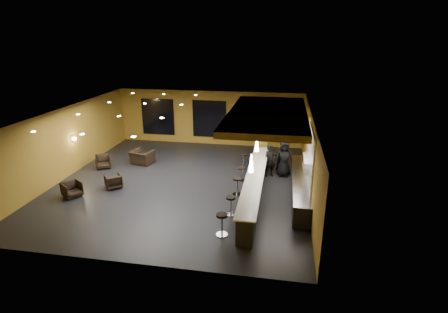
% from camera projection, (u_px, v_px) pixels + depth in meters
% --- Properties ---
extents(floor, '(12.00, 13.00, 0.10)m').
position_uv_depth(floor, '(183.00, 183.00, 17.28)').
color(floor, black).
rests_on(floor, ground).
extents(ceiling, '(12.00, 13.00, 0.10)m').
position_uv_depth(ceiling, '(179.00, 112.00, 16.08)').
color(ceiling, black).
extents(wall_back, '(12.00, 0.10, 3.50)m').
position_uv_depth(wall_back, '(210.00, 118.00, 22.76)').
color(wall_back, '#A27924').
rests_on(wall_back, floor).
extents(wall_front, '(12.00, 0.10, 3.50)m').
position_uv_depth(wall_front, '(119.00, 215.00, 10.60)').
color(wall_front, '#A27924').
rests_on(wall_front, floor).
extents(wall_left, '(0.10, 13.00, 3.50)m').
position_uv_depth(wall_left, '(66.00, 142.00, 17.65)').
color(wall_left, '#A27924').
rests_on(wall_left, floor).
extents(wall_right, '(0.10, 13.00, 3.50)m').
position_uv_depth(wall_right, '(311.00, 156.00, 15.70)').
color(wall_right, '#A27924').
rests_on(wall_right, floor).
extents(wood_soffit, '(3.60, 8.00, 0.28)m').
position_uv_depth(wood_soffit, '(268.00, 114.00, 16.42)').
color(wood_soffit, olive).
rests_on(wood_soffit, ceiling).
extents(window_left, '(2.20, 0.06, 2.40)m').
position_uv_depth(window_left, '(158.00, 117.00, 23.24)').
color(window_left, black).
rests_on(window_left, wall_back).
extents(window_center, '(2.20, 0.06, 2.40)m').
position_uv_depth(window_center, '(209.00, 119.00, 22.67)').
color(window_center, black).
rests_on(window_center, wall_back).
extents(window_right, '(2.20, 0.06, 2.40)m').
position_uv_depth(window_right, '(255.00, 121.00, 22.19)').
color(window_right, black).
rests_on(window_right, wall_back).
extents(tile_backsplash, '(0.06, 3.20, 2.40)m').
position_uv_depth(tile_backsplash, '(310.00, 158.00, 14.70)').
color(tile_backsplash, white).
rests_on(tile_backsplash, wall_right).
extents(bar_counter, '(0.60, 8.00, 1.00)m').
position_uv_depth(bar_counter, '(255.00, 187.00, 15.58)').
color(bar_counter, black).
rests_on(bar_counter, floor).
extents(bar_top, '(0.78, 8.10, 0.05)m').
position_uv_depth(bar_top, '(255.00, 176.00, 15.40)').
color(bar_top, silver).
rests_on(bar_top, bar_counter).
extents(prep_counter, '(0.70, 6.00, 0.86)m').
position_uv_depth(prep_counter, '(300.00, 187.00, 15.74)').
color(prep_counter, black).
rests_on(prep_counter, floor).
extents(prep_top, '(0.72, 6.00, 0.03)m').
position_uv_depth(prep_top, '(301.00, 177.00, 15.59)').
color(prep_top, silver).
rests_on(prep_top, prep_counter).
extents(wall_shelf_lower, '(0.30, 1.50, 0.03)m').
position_uv_depth(wall_shelf_lower, '(306.00, 168.00, 14.67)').
color(wall_shelf_lower, silver).
rests_on(wall_shelf_lower, wall_right).
extents(wall_shelf_upper, '(0.30, 1.50, 0.03)m').
position_uv_depth(wall_shelf_upper, '(307.00, 158.00, 14.52)').
color(wall_shelf_upper, silver).
rests_on(wall_shelf_upper, wall_right).
extents(column, '(0.60, 0.60, 3.50)m').
position_uv_depth(column, '(263.00, 132.00, 19.43)').
color(column, olive).
rests_on(column, floor).
extents(wall_sconce, '(0.22, 0.22, 0.22)m').
position_uv_depth(wall_sconce, '(74.00, 139.00, 18.08)').
color(wall_sconce, '#FFE5B2').
rests_on(wall_sconce, wall_left).
extents(pendant_0, '(0.20, 0.20, 0.70)m').
position_uv_depth(pendant_0, '(251.00, 163.00, 13.10)').
color(pendant_0, white).
rests_on(pendant_0, wood_soffit).
extents(pendant_1, '(0.20, 0.20, 0.70)m').
position_uv_depth(pendant_1, '(257.00, 144.00, 15.42)').
color(pendant_1, white).
rests_on(pendant_1, wood_soffit).
extents(pendant_2, '(0.20, 0.20, 0.70)m').
position_uv_depth(pendant_2, '(261.00, 129.00, 17.74)').
color(pendant_2, white).
rests_on(pendant_2, wood_soffit).
extents(staff_a, '(0.72, 0.60, 1.67)m').
position_uv_depth(staff_a, '(270.00, 161.00, 17.75)').
color(staff_a, black).
rests_on(staff_a, floor).
extents(staff_b, '(0.94, 0.82, 1.63)m').
position_uv_depth(staff_b, '(283.00, 156.00, 18.54)').
color(staff_b, black).
rests_on(staff_b, floor).
extents(staff_c, '(0.94, 0.63, 1.86)m').
position_uv_depth(staff_c, '(284.00, 159.00, 17.75)').
color(staff_c, black).
rests_on(staff_c, floor).
extents(armchair_a, '(1.05, 1.04, 0.69)m').
position_uv_depth(armchair_a, '(72.00, 189.00, 15.67)').
color(armchair_a, black).
rests_on(armchair_a, floor).
extents(armchair_b, '(1.00, 1.01, 0.66)m').
position_uv_depth(armchair_b, '(113.00, 181.00, 16.57)').
color(armchair_b, black).
rests_on(armchair_b, floor).
extents(armchair_c, '(1.06, 1.07, 0.72)m').
position_uv_depth(armchair_c, '(103.00, 162.00, 19.00)').
color(armchair_c, black).
rests_on(armchair_c, floor).
extents(armchair_d, '(1.38, 1.28, 0.76)m').
position_uv_depth(armchair_d, '(142.00, 157.00, 19.63)').
color(armchair_d, black).
rests_on(armchair_d, floor).
extents(bar_stool_0, '(0.43, 0.43, 0.85)m').
position_uv_depth(bar_stool_0, '(222.00, 222.00, 12.58)').
color(bar_stool_0, silver).
rests_on(bar_stool_0, floor).
extents(bar_stool_1, '(0.40, 0.40, 0.80)m').
position_uv_depth(bar_stool_1, '(231.00, 203.00, 14.03)').
color(bar_stool_1, silver).
rests_on(bar_stool_1, floor).
extents(bar_stool_2, '(0.42, 0.42, 0.83)m').
position_uv_depth(bar_stool_2, '(237.00, 184.00, 15.76)').
color(bar_stool_2, silver).
rests_on(bar_stool_2, floor).
extents(bar_stool_3, '(0.36, 0.36, 0.71)m').
position_uv_depth(bar_stool_3, '(241.00, 172.00, 17.28)').
color(bar_stool_3, silver).
rests_on(bar_stool_3, floor).
extents(bar_stool_4, '(0.40, 0.40, 0.80)m').
position_uv_depth(bar_stool_4, '(243.00, 159.00, 18.95)').
color(bar_stool_4, silver).
rests_on(bar_stool_4, floor).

